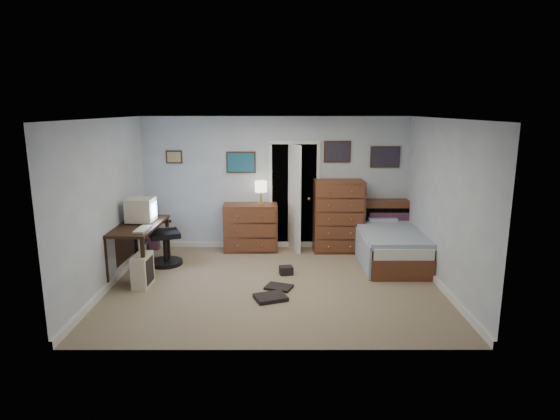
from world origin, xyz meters
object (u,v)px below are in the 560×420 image
object	(u,v)px
office_chair	(161,239)
bed	(389,245)
tall_dresser	(338,216)
low_dresser	(251,227)
computer_desk	(132,236)

from	to	relation	value
office_chair	bed	distance (m)	3.95
office_chair	bed	world-z (taller)	office_chair
tall_dresser	bed	size ratio (longest dim) A/B	0.69
low_dresser	office_chair	bearing A→B (deg)	-152.06
tall_dresser	bed	bearing A→B (deg)	-41.70
low_dresser	bed	world-z (taller)	low_dresser
computer_desk	office_chair	distance (m)	0.57
office_chair	bed	bearing A→B (deg)	-19.74
office_chair	tall_dresser	world-z (taller)	tall_dresser
office_chair	low_dresser	distance (m)	1.72
computer_desk	bed	size ratio (longest dim) A/B	0.74
computer_desk	bed	world-z (taller)	computer_desk
office_chair	tall_dresser	size ratio (longest dim) A/B	0.88
computer_desk	office_chair	xyz separation A→B (m)	(0.34, 0.42, -0.18)
computer_desk	low_dresser	distance (m)	2.24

